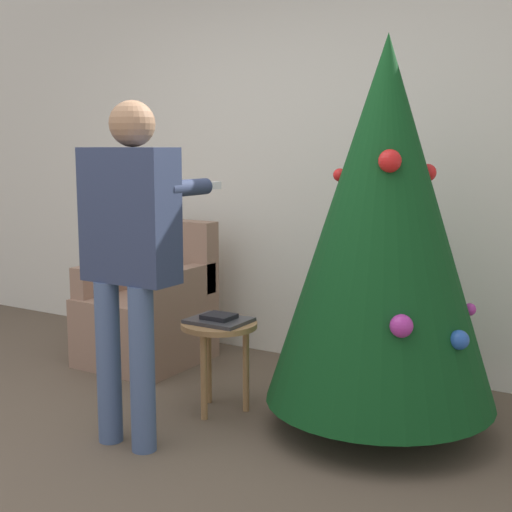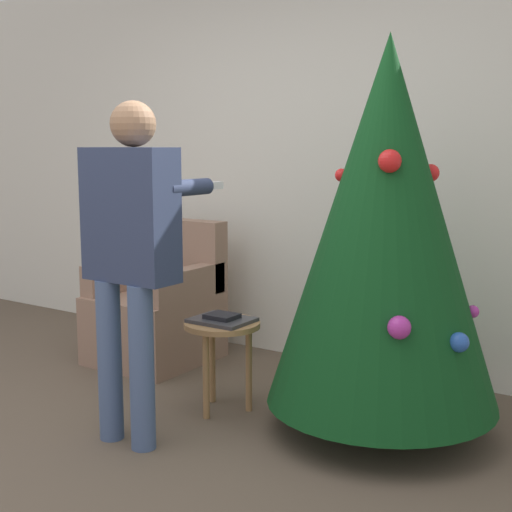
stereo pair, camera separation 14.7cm
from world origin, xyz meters
TOP-DOWN VIEW (x-y plane):
  - ground_plane at (0.00, 0.00)m, footprint 14.00×14.00m
  - wall_back at (0.00, 2.23)m, footprint 8.00×0.06m
  - christmas_tree at (0.98, 1.28)m, footprint 1.16×1.16m
  - armchair at (-0.80, 1.60)m, footprint 0.69×0.75m
  - person_standing at (0.01, 0.52)m, footprint 0.48×0.57m
  - side_stool at (0.14, 1.08)m, footprint 0.42×0.42m
  - laptop at (0.14, 1.08)m, footprint 0.32×0.26m
  - book at (0.14, 1.08)m, footprint 0.17×0.14m

SIDE VIEW (x-z plane):
  - ground_plane at x=0.00m, z-range 0.00..0.00m
  - armchair at x=-0.80m, z-range -0.14..0.80m
  - side_stool at x=0.14m, z-range 0.17..0.67m
  - laptop at x=0.14m, z-range 0.50..0.52m
  - book at x=0.14m, z-range 0.52..0.55m
  - person_standing at x=0.01m, z-range 0.17..1.84m
  - christmas_tree at x=0.98m, z-range 0.08..2.06m
  - wall_back at x=0.00m, z-range 0.00..2.70m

